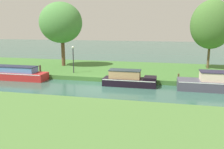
{
  "coord_description": "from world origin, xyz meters",
  "views": [
    {
      "loc": [
        5.16,
        -18.05,
        5.03
      ],
      "look_at": [
        0.8,
        1.2,
        0.9
      ],
      "focal_mm": 37.69,
      "sensor_mm": 36.0,
      "label": 1
    }
  ],
  "objects_px": {
    "willow_tree_left": "(61,23)",
    "mooring_post_far": "(178,77)",
    "red_barge": "(12,73)",
    "mooring_post_near": "(40,69)",
    "slate_cruiser": "(217,83)",
    "black_narrowboat": "(129,79)",
    "lamp_post": "(73,56)",
    "willow_tree_centre": "(212,25)"
  },
  "relations": [
    {
      "from": "willow_tree_left",
      "to": "mooring_post_far",
      "type": "xyz_separation_m",
      "value": [
        12.82,
        -4.21,
        -4.66
      ]
    },
    {
      "from": "red_barge",
      "to": "mooring_post_near",
      "type": "relative_size",
      "value": 9.12
    },
    {
      "from": "slate_cruiser",
      "to": "willow_tree_left",
      "type": "xyz_separation_m",
      "value": [
        -15.69,
        5.76,
        4.69
      ]
    },
    {
      "from": "red_barge",
      "to": "black_narrowboat",
      "type": "relative_size",
      "value": 1.56
    },
    {
      "from": "slate_cruiser",
      "to": "mooring_post_far",
      "type": "bearing_deg",
      "value": 151.65
    },
    {
      "from": "lamp_post",
      "to": "willow_tree_left",
      "type": "bearing_deg",
      "value": 128.97
    },
    {
      "from": "black_narrowboat",
      "to": "red_barge",
      "type": "bearing_deg",
      "value": 180.0
    },
    {
      "from": "lamp_post",
      "to": "mooring_post_far",
      "type": "bearing_deg",
      "value": -4.4
    },
    {
      "from": "black_narrowboat",
      "to": "willow_tree_left",
      "type": "bearing_deg",
      "value": 146.5
    },
    {
      "from": "slate_cruiser",
      "to": "black_narrowboat",
      "type": "bearing_deg",
      "value": 180.0
    },
    {
      "from": "willow_tree_centre",
      "to": "mooring_post_far",
      "type": "distance_m",
      "value": 8.3
    },
    {
      "from": "red_barge",
      "to": "mooring_post_far",
      "type": "height_order",
      "value": "red_barge"
    },
    {
      "from": "black_narrowboat",
      "to": "mooring_post_near",
      "type": "distance_m",
      "value": 9.28
    },
    {
      "from": "black_narrowboat",
      "to": "slate_cruiser",
      "type": "height_order",
      "value": "slate_cruiser"
    },
    {
      "from": "red_barge",
      "to": "slate_cruiser",
      "type": "distance_m",
      "value": 18.26
    },
    {
      "from": "slate_cruiser",
      "to": "mooring_post_near",
      "type": "bearing_deg",
      "value": 174.52
    },
    {
      "from": "red_barge",
      "to": "willow_tree_centre",
      "type": "relative_size",
      "value": 0.96
    },
    {
      "from": "red_barge",
      "to": "slate_cruiser",
      "type": "bearing_deg",
      "value": 0.0
    },
    {
      "from": "red_barge",
      "to": "lamp_post",
      "type": "distance_m",
      "value": 6.03
    },
    {
      "from": "willow_tree_centre",
      "to": "lamp_post",
      "type": "xyz_separation_m",
      "value": [
        -13.45,
        -5.34,
        -3.02
      ]
    },
    {
      "from": "slate_cruiser",
      "to": "mooring_post_far",
      "type": "xyz_separation_m",
      "value": [
        -2.87,
        1.55,
        0.03
      ]
    },
    {
      "from": "slate_cruiser",
      "to": "willow_tree_centre",
      "type": "xyz_separation_m",
      "value": [
        0.54,
        7.66,
        4.49
      ]
    },
    {
      "from": "slate_cruiser",
      "to": "lamp_post",
      "type": "relative_size",
      "value": 2.14
    },
    {
      "from": "red_barge",
      "to": "mooring_post_near",
      "type": "height_order",
      "value": "red_barge"
    },
    {
      "from": "willow_tree_centre",
      "to": "lamp_post",
      "type": "distance_m",
      "value": 14.78
    },
    {
      "from": "red_barge",
      "to": "willow_tree_centre",
      "type": "xyz_separation_m",
      "value": [
        18.8,
        7.66,
        4.56
      ]
    },
    {
      "from": "black_narrowboat",
      "to": "lamp_post",
      "type": "xyz_separation_m",
      "value": [
        -5.92,
        2.32,
        1.53
      ]
    },
    {
      "from": "mooring_post_near",
      "to": "mooring_post_far",
      "type": "bearing_deg",
      "value": 0.0
    },
    {
      "from": "willow_tree_centre",
      "to": "mooring_post_near",
      "type": "bearing_deg",
      "value": -159.87
    },
    {
      "from": "red_barge",
      "to": "slate_cruiser",
      "type": "relative_size",
      "value": 1.22
    },
    {
      "from": "slate_cruiser",
      "to": "mooring_post_near",
      "type": "height_order",
      "value": "slate_cruiser"
    },
    {
      "from": "red_barge",
      "to": "slate_cruiser",
      "type": "height_order",
      "value": "slate_cruiser"
    },
    {
      "from": "slate_cruiser",
      "to": "willow_tree_centre",
      "type": "relative_size",
      "value": 0.78
    },
    {
      "from": "black_narrowboat",
      "to": "mooring_post_far",
      "type": "bearing_deg",
      "value": 20.58
    },
    {
      "from": "red_barge",
      "to": "mooring_post_far",
      "type": "distance_m",
      "value": 15.47
    },
    {
      "from": "willow_tree_centre",
      "to": "mooring_post_near",
      "type": "height_order",
      "value": "willow_tree_centre"
    },
    {
      "from": "mooring_post_near",
      "to": "willow_tree_left",
      "type": "bearing_deg",
      "value": 83.85
    },
    {
      "from": "slate_cruiser",
      "to": "mooring_post_far",
      "type": "distance_m",
      "value": 3.26
    },
    {
      "from": "slate_cruiser",
      "to": "willow_tree_centre",
      "type": "height_order",
      "value": "willow_tree_centre"
    },
    {
      "from": "black_narrowboat",
      "to": "mooring_post_near",
      "type": "bearing_deg",
      "value": 170.39
    },
    {
      "from": "willow_tree_left",
      "to": "willow_tree_centre",
      "type": "distance_m",
      "value": 16.34
    },
    {
      "from": "black_narrowboat",
      "to": "mooring_post_far",
      "type": "height_order",
      "value": "black_narrowboat"
    }
  ]
}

